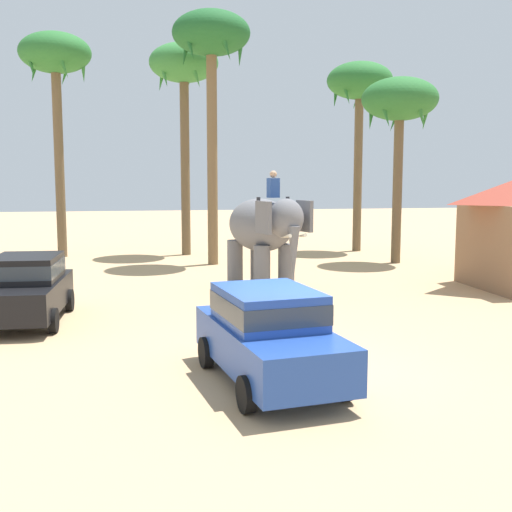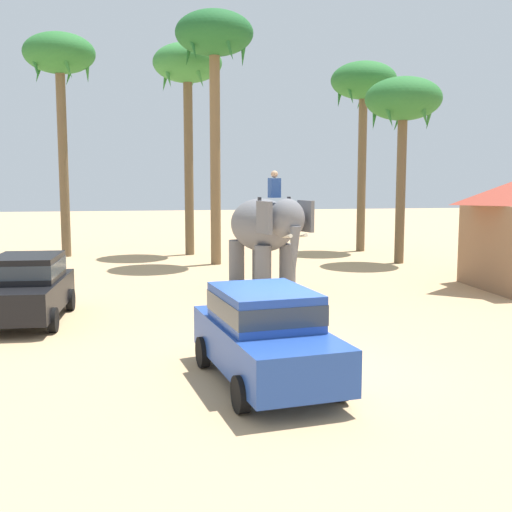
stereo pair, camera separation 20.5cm
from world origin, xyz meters
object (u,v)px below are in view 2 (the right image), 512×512
object	(u,v)px
palm_tree_behind_elephant	(188,71)
car_parked_far_side	(28,286)
palm_tree_near_hut	(214,44)
palm_tree_left_of_road	(403,104)
elephant_with_mahout	(265,231)
palm_tree_far_back	(60,62)
car_sedan_foreground	(265,332)
palm_tree_leaning_seaward	(364,87)

from	to	relation	value
palm_tree_behind_elephant	car_parked_far_side	bearing A→B (deg)	-110.57
palm_tree_behind_elephant	palm_tree_near_hut	size ratio (longest dim) A/B	0.94
car_parked_far_side	palm_tree_left_of_road	size ratio (longest dim) A/B	0.53
car_parked_far_side	palm_tree_near_hut	distance (m)	14.16
elephant_with_mahout	palm_tree_left_of_road	world-z (taller)	palm_tree_left_of_road
palm_tree_near_hut	elephant_with_mahout	bearing A→B (deg)	-83.13
palm_tree_behind_elephant	palm_tree_far_back	bearing A→B (deg)	177.29
palm_tree_left_of_road	palm_tree_behind_elephant	bearing A→B (deg)	152.10
car_sedan_foreground	car_parked_far_side	world-z (taller)	same
palm_tree_behind_elephant	palm_tree_near_hut	bearing A→B (deg)	-76.49
car_sedan_foreground	palm_tree_leaning_seaward	size ratio (longest dim) A/B	0.46
car_parked_far_side	palm_tree_leaning_seaward	world-z (taller)	palm_tree_leaning_seaward
car_sedan_foreground	palm_tree_left_of_road	bearing A→B (deg)	59.57
elephant_with_mahout	palm_tree_leaning_seaward	world-z (taller)	palm_tree_leaning_seaward
car_sedan_foreground	palm_tree_near_hut	bearing A→B (deg)	86.88
car_parked_far_side	palm_tree_leaning_seaward	distance (m)	20.47
car_sedan_foreground	palm_tree_near_hut	distance (m)	17.79
palm_tree_left_of_road	palm_tree_far_back	bearing A→B (deg)	161.34
car_parked_far_side	elephant_with_mahout	xyz separation A→B (m)	(6.76, 3.07, 1.06)
car_parked_far_side	palm_tree_far_back	distance (m)	15.90
palm_tree_far_back	palm_tree_leaning_seaward	world-z (taller)	palm_tree_far_back
elephant_with_mahout	palm_tree_left_of_road	size ratio (longest dim) A/B	0.51
car_sedan_foreground	palm_tree_left_of_road	world-z (taller)	palm_tree_left_of_road
elephant_with_mahout	palm_tree_behind_elephant	size ratio (longest dim) A/B	0.41
palm_tree_near_hut	car_sedan_foreground	bearing A→B (deg)	-93.12
car_sedan_foreground	palm_tree_far_back	bearing A→B (deg)	106.28
car_parked_far_side	elephant_with_mahout	bearing A→B (deg)	24.45
elephant_with_mahout	car_parked_far_side	bearing A→B (deg)	-155.55
car_sedan_foreground	palm_tree_leaning_seaward	xyz separation A→B (m)	(8.54, 19.38, 7.11)
elephant_with_mahout	palm_tree_behind_elephant	bearing A→B (deg)	99.18
palm_tree_left_of_road	car_sedan_foreground	bearing A→B (deg)	-120.43
elephant_with_mahout	palm_tree_leaning_seaward	bearing A→B (deg)	56.75
car_sedan_foreground	palm_tree_far_back	world-z (taller)	palm_tree_far_back
elephant_with_mahout	palm_tree_left_of_road	distance (m)	10.27
palm_tree_behind_elephant	palm_tree_left_of_road	size ratio (longest dim) A/B	1.25
palm_tree_behind_elephant	palm_tree_leaning_seaward	bearing A→B (deg)	0.10
palm_tree_near_hut	palm_tree_behind_elephant	bearing A→B (deg)	103.51
palm_tree_behind_elephant	car_sedan_foreground	bearing A→B (deg)	-89.99
car_parked_far_side	car_sedan_foreground	bearing A→B (deg)	-49.07
car_sedan_foreground	palm_tree_near_hut	xyz separation A→B (m)	(0.86, 15.78, 8.17)
palm_tree_near_hut	car_parked_far_side	bearing A→B (deg)	-120.88
palm_tree_left_of_road	palm_tree_far_back	xyz separation A→B (m)	(-14.41, 4.87, 2.11)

